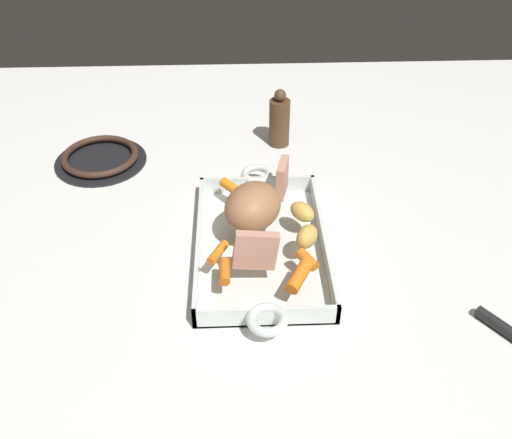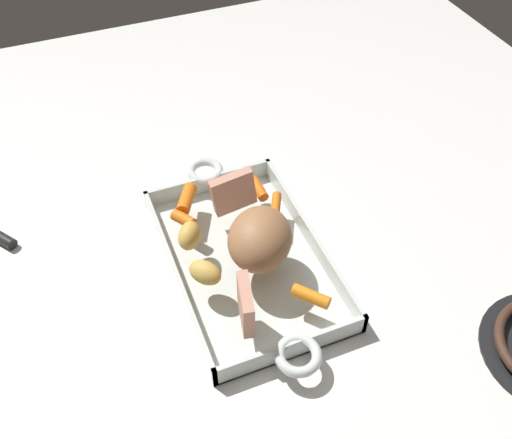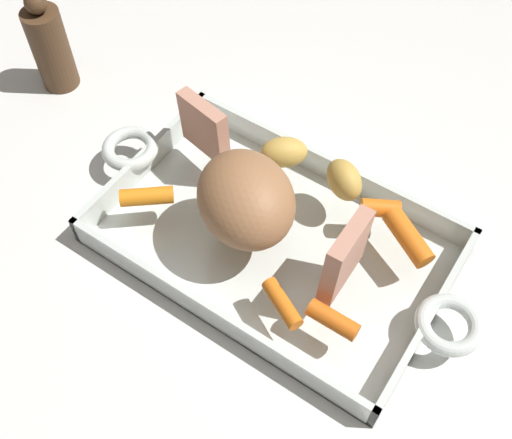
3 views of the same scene
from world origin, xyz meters
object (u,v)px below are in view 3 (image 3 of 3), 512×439
(baby_carrot_short, at_px, (408,237))
(pork_roast, at_px, (246,199))
(roast_slice_thin, at_px, (204,127))
(baby_carrot_center_right, at_px, (380,208))
(baby_carrot_southwest, at_px, (147,196))
(baby_carrot_northeast, at_px, (282,303))
(pepper_mill, at_px, (50,46))
(potato_whole, at_px, (344,180))
(baby_carrot_southeast, at_px, (333,320))
(potato_corner, at_px, (284,152))
(roasting_dish, at_px, (274,239))
(roast_slice_outer, at_px, (345,256))

(baby_carrot_short, bearing_deg, pork_roast, 24.88)
(roast_slice_thin, bearing_deg, baby_carrot_center_right, -172.49)
(roast_slice_thin, distance_m, baby_carrot_southwest, 0.10)
(roast_slice_thin, bearing_deg, baby_carrot_northeast, 145.94)
(roast_slice_thin, bearing_deg, pepper_mill, -2.87)
(baby_carrot_center_right, xyz_separation_m, potato_whole, (0.05, -0.00, 0.01))
(roast_slice_thin, height_order, pepper_mill, pepper_mill)
(baby_carrot_center_right, bearing_deg, baby_carrot_short, 156.42)
(baby_carrot_southeast, bearing_deg, potato_corner, -44.50)
(pork_roast, bearing_deg, roasting_dish, -150.76)
(pepper_mill, bearing_deg, pork_roast, 168.24)
(roast_slice_thin, relative_size, potato_whole, 1.35)
(roast_slice_thin, xyz_separation_m, potato_corner, (-0.09, -0.03, -0.02))
(baby_carrot_northeast, height_order, potato_corner, potato_corner)
(roasting_dish, relative_size, roast_slice_outer, 6.50)
(baby_carrot_southwest, bearing_deg, baby_carrot_short, -157.13)
(baby_carrot_southwest, height_order, baby_carrot_northeast, baby_carrot_southwest)
(baby_carrot_center_right, height_order, potato_corner, potato_corner)
(potato_whole, bearing_deg, pork_roast, 55.36)
(baby_carrot_short, bearing_deg, roasting_dish, 23.94)
(roasting_dish, relative_size, baby_carrot_northeast, 8.76)
(roast_slice_outer, distance_m, baby_carrot_southeast, 0.06)
(roast_slice_outer, height_order, potato_corner, roast_slice_outer)
(roasting_dish, relative_size, baby_carrot_southeast, 9.23)
(roast_slice_outer, bearing_deg, baby_carrot_northeast, 65.08)
(baby_carrot_southwest, relative_size, pepper_mill, 0.41)
(roast_slice_thin, height_order, baby_carrot_center_right, roast_slice_thin)
(baby_carrot_center_right, height_order, pepper_mill, pepper_mill)
(baby_carrot_southwest, height_order, potato_whole, potato_whole)
(roasting_dish, bearing_deg, baby_carrot_southwest, 21.81)
(baby_carrot_southeast, bearing_deg, baby_carrot_southwest, -3.41)
(baby_carrot_southeast, height_order, potato_whole, potato_whole)
(baby_carrot_southwest, bearing_deg, baby_carrot_northeast, 172.24)
(roasting_dish, height_order, baby_carrot_northeast, baby_carrot_northeast)
(roast_slice_thin, xyz_separation_m, baby_carrot_northeast, (-0.18, 0.12, -0.03))
(roasting_dish, xyz_separation_m, pepper_mill, (0.38, -0.06, 0.05))
(pork_roast, height_order, baby_carrot_center_right, pork_roast)
(roast_slice_thin, relative_size, baby_carrot_southeast, 1.34)
(baby_carrot_center_right, relative_size, potato_corner, 0.78)
(roast_slice_thin, distance_m, baby_carrot_center_right, 0.21)
(pork_roast, relative_size, baby_carrot_center_right, 2.85)
(pepper_mill, bearing_deg, baby_carrot_southeast, 165.60)
(roasting_dish, bearing_deg, potato_corner, -64.02)
(potato_whole, bearing_deg, potato_corner, 0.34)
(pork_roast, bearing_deg, potato_whole, -124.64)
(potato_corner, bearing_deg, pork_roast, 97.37)
(roast_slice_outer, bearing_deg, baby_carrot_southeast, 110.40)
(baby_carrot_southwest, bearing_deg, roasting_dish, -158.19)
(roast_slice_outer, relative_size, roast_slice_thin, 1.06)
(potato_corner, bearing_deg, baby_carrot_center_right, 178.40)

